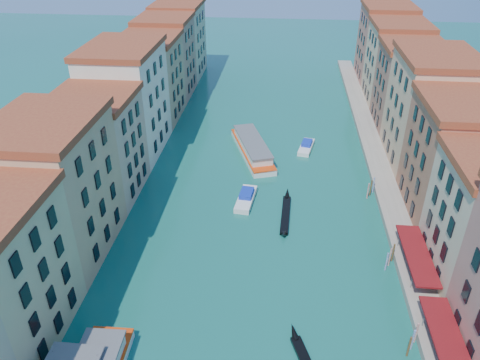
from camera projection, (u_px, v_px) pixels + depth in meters
The scene contains 9 objects.
left_bank_palazzos at pixel (117, 117), 83.96m from camera, with size 12.80×128.40×21.00m.
right_bank_palazzos at pixel (437, 128), 79.56m from camera, with size 12.80×128.40×21.00m.
quay at pixel (381, 173), 84.93m from camera, with size 4.00×140.00×1.00m, color gray.
restaurant_awnings at pixel (453, 355), 47.64m from camera, with size 3.20×44.55×3.12m.
mooring_poles_right at pixel (407, 321), 53.73m from camera, with size 1.44×54.24×3.20m.
vaporetto_far at pixel (252, 148), 92.09m from camera, with size 10.32×19.80×2.89m.
gondola_far at pixel (286, 213), 74.13m from camera, with size 1.63×13.48×1.91m.
motorboat_mid at pixel (246, 198), 77.58m from camera, with size 3.32×8.07×1.62m.
motorboat_far at pixel (306, 146), 94.24m from camera, with size 3.67×7.51×1.49m.
Camera 1 is at (3.62, -10.90, 42.59)m, focal length 35.00 mm.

